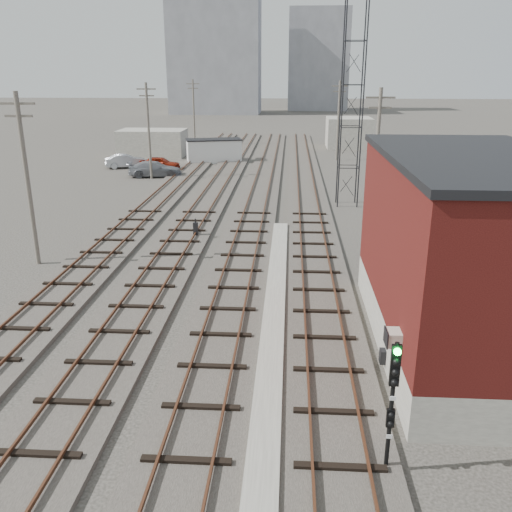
# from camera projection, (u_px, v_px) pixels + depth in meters

# --- Properties ---
(ground) EXTENTS (320.00, 320.00, 0.00)m
(ground) POSITION_uv_depth(u_px,v_px,m) (282.00, 157.00, 66.49)
(ground) COLOR #282621
(ground) RESTS_ON ground
(track_right) EXTENTS (3.20, 90.00, 0.39)m
(track_right) POSITION_uv_depth(u_px,v_px,m) (307.00, 192.00, 46.46)
(track_right) COLOR #332D28
(track_right) RESTS_ON ground
(track_mid_right) EXTENTS (3.20, 90.00, 0.39)m
(track_mid_right) POSITION_uv_depth(u_px,v_px,m) (260.00, 192.00, 46.70)
(track_mid_right) COLOR #332D28
(track_mid_right) RESTS_ON ground
(track_mid_left) EXTENTS (3.20, 90.00, 0.39)m
(track_mid_left) POSITION_uv_depth(u_px,v_px,m) (214.00, 191.00, 46.94)
(track_mid_left) COLOR #332D28
(track_mid_left) RESTS_ON ground
(track_left) EXTENTS (3.20, 90.00, 0.39)m
(track_left) POSITION_uv_depth(u_px,v_px,m) (169.00, 190.00, 47.18)
(track_left) COLOR #332D28
(track_left) RESTS_ON ground
(platform_curb) EXTENTS (0.90, 28.00, 0.26)m
(platform_curb) POSITION_uv_depth(u_px,v_px,m) (274.00, 314.00, 22.95)
(platform_curb) COLOR gray
(platform_curb) RESTS_ON ground
(brick_building) EXTENTS (6.54, 12.20, 7.22)m
(brick_building) POSITION_uv_depth(u_px,v_px,m) (467.00, 255.00, 19.51)
(brick_building) COLOR gray
(brick_building) RESTS_ON ground
(lattice_tower) EXTENTS (1.60, 1.60, 15.00)m
(lattice_tower) POSITION_uv_depth(u_px,v_px,m) (351.00, 106.00, 40.12)
(lattice_tower) COLOR black
(lattice_tower) RESTS_ON ground
(utility_pole_left_a) EXTENTS (1.80, 0.24, 9.00)m
(utility_pole_left_a) POSITION_uv_depth(u_px,v_px,m) (27.00, 176.00, 27.90)
(utility_pole_left_a) COLOR #595147
(utility_pole_left_a) RESTS_ON ground
(utility_pole_left_b) EXTENTS (1.80, 0.24, 9.00)m
(utility_pole_left_b) POSITION_uv_depth(u_px,v_px,m) (149.00, 129.00, 51.52)
(utility_pole_left_b) COLOR #595147
(utility_pole_left_b) RESTS_ON ground
(utility_pole_left_c) EXTENTS (1.80, 0.24, 9.00)m
(utility_pole_left_c) POSITION_uv_depth(u_px,v_px,m) (194.00, 111.00, 75.15)
(utility_pole_left_c) COLOR #595147
(utility_pole_left_c) RESTS_ON ground
(utility_pole_right_a) EXTENTS (1.80, 0.24, 9.00)m
(utility_pole_right_a) POSITION_uv_depth(u_px,v_px,m) (376.00, 157.00, 34.32)
(utility_pole_right_a) COLOR #595147
(utility_pole_right_a) RESTS_ON ground
(utility_pole_right_b) EXTENTS (1.80, 0.24, 9.00)m
(utility_pole_right_b) POSITION_uv_depth(u_px,v_px,m) (338.00, 119.00, 62.67)
(utility_pole_right_b) COLOR #595147
(utility_pole_right_b) RESTS_ON ground
(apartment_left) EXTENTS (22.00, 14.00, 30.00)m
(apartment_left) POSITION_uv_depth(u_px,v_px,m) (215.00, 51.00, 133.63)
(apartment_left) COLOR gray
(apartment_left) RESTS_ON ground
(apartment_right) EXTENTS (16.00, 12.00, 26.00)m
(apartment_right) POSITION_uv_depth(u_px,v_px,m) (318.00, 60.00, 146.88)
(apartment_right) COLOR gray
(apartment_right) RESTS_ON ground
(shed_left) EXTENTS (8.00, 5.00, 3.20)m
(shed_left) POSITION_uv_depth(u_px,v_px,m) (153.00, 143.00, 66.94)
(shed_left) COLOR gray
(shed_left) RESTS_ON ground
(shed_right) EXTENTS (6.00, 6.00, 4.00)m
(shed_right) POSITION_uv_depth(u_px,v_px,m) (349.00, 132.00, 74.76)
(shed_right) COLOR gray
(shed_right) RESTS_ON ground
(signal_mast) EXTENTS (0.40, 0.40, 3.74)m
(signal_mast) POSITION_uv_depth(u_px,v_px,m) (392.00, 400.00, 13.40)
(signal_mast) COLOR gray
(signal_mast) RESTS_ON ground
(switch_stand) EXTENTS (0.29, 0.29, 1.16)m
(switch_stand) POSITION_uv_depth(u_px,v_px,m) (196.00, 229.00, 33.87)
(switch_stand) COLOR black
(switch_stand) RESTS_ON ground
(site_trailer) EXTENTS (6.79, 4.26, 2.65)m
(site_trailer) POSITION_uv_depth(u_px,v_px,m) (214.00, 150.00, 62.33)
(site_trailer) COLOR silver
(site_trailer) RESTS_ON ground
(car_red) EXTENTS (4.30, 1.80, 1.45)m
(car_red) POSITION_uv_depth(u_px,v_px,m) (160.00, 163.00, 57.30)
(car_red) COLOR maroon
(car_red) RESTS_ON ground
(car_silver) EXTENTS (4.72, 3.14, 1.47)m
(car_silver) POSITION_uv_depth(u_px,v_px,m) (126.00, 161.00, 58.85)
(car_silver) COLOR #B4B7BC
(car_silver) RESTS_ON ground
(car_grey) EXTENTS (5.50, 2.92, 1.52)m
(car_grey) POSITION_uv_depth(u_px,v_px,m) (155.00, 169.00, 53.79)
(car_grey) COLOR gray
(car_grey) RESTS_ON ground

